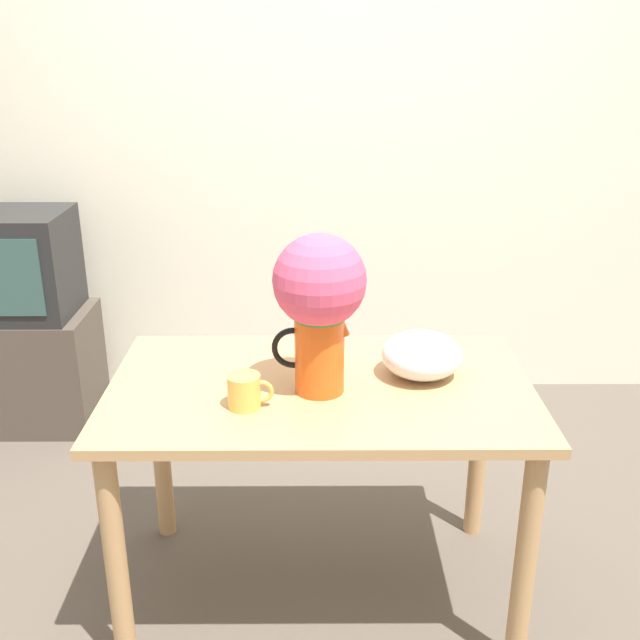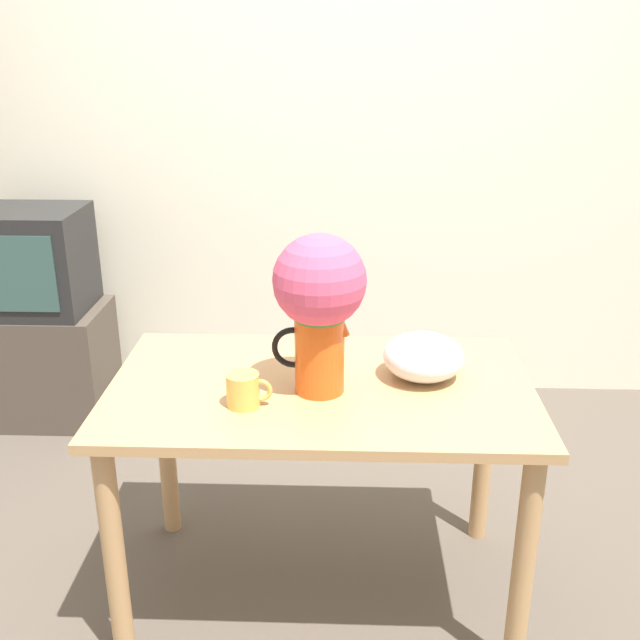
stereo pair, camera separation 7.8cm
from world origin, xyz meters
TOP-DOWN VIEW (x-y plane):
  - ground_plane at (0.00, 0.00)m, footprint 12.00×12.00m
  - wall_back at (0.00, 1.63)m, footprint 8.00×0.05m
  - table at (-0.08, 0.09)m, footprint 1.22×0.74m
  - flower_vase at (-0.08, 0.05)m, footprint 0.26×0.26m
  - coffee_mug at (-0.28, -0.05)m, footprint 0.13×0.09m
  - white_bowl at (0.22, 0.15)m, footprint 0.24×0.24m
  - tv_stand at (-1.40, 1.25)m, footprint 0.59×0.42m
  - tv_set at (-1.40, 1.25)m, footprint 0.49×0.41m

SIDE VIEW (x-z plane):
  - ground_plane at x=0.00m, z-range 0.00..0.00m
  - tv_stand at x=-1.40m, z-range 0.00..0.53m
  - table at x=-0.08m, z-range 0.25..0.99m
  - tv_set at x=-1.40m, z-range 0.53..0.98m
  - coffee_mug at x=-0.28m, z-range 0.74..0.83m
  - white_bowl at x=0.22m, z-range 0.74..0.87m
  - flower_vase at x=-0.08m, z-range 0.79..1.25m
  - wall_back at x=0.00m, z-range 0.00..2.60m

